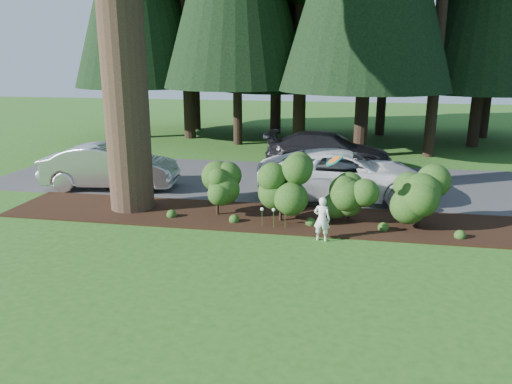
% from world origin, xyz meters
% --- Properties ---
extents(ground, '(80.00, 80.00, 0.00)m').
position_xyz_m(ground, '(0.00, 0.00, 0.00)').
color(ground, '#225217').
rests_on(ground, ground).
extents(mulch_bed, '(16.00, 2.50, 0.05)m').
position_xyz_m(mulch_bed, '(0.00, 3.25, 0.03)').
color(mulch_bed, black).
rests_on(mulch_bed, ground).
extents(driveway, '(22.00, 6.00, 0.03)m').
position_xyz_m(driveway, '(0.00, 7.50, 0.01)').
color(driveway, '#38383A').
rests_on(driveway, ground).
extents(shrub_row, '(6.53, 1.60, 1.61)m').
position_xyz_m(shrub_row, '(0.77, 3.14, 0.81)').
color(shrub_row, '#1F4013').
rests_on(shrub_row, ground).
extents(lily_cluster, '(0.69, 0.09, 0.57)m').
position_xyz_m(lily_cluster, '(-0.30, 2.40, 0.50)').
color(lily_cluster, '#1F4013').
rests_on(lily_cluster, ground).
extents(car_silver_wagon, '(4.57, 2.08, 1.45)m').
position_xyz_m(car_silver_wagon, '(-6.26, 5.41, 0.76)').
color(car_silver_wagon, '#B3B3B8').
rests_on(car_silver_wagon, driveway).
extents(car_white_suv, '(5.51, 2.85, 1.49)m').
position_xyz_m(car_white_suv, '(1.40, 5.63, 0.77)').
color(car_white_suv, white).
rests_on(car_white_suv, driveway).
extents(car_dark_suv, '(5.00, 2.31, 1.42)m').
position_xyz_m(car_dark_suv, '(0.73, 9.80, 0.74)').
color(car_dark_suv, black).
rests_on(car_dark_suv, driveway).
extents(child, '(0.43, 0.32, 1.09)m').
position_xyz_m(child, '(0.96, 1.80, 0.55)').
color(child, white).
rests_on(child, ground).
extents(frisbee, '(0.42, 0.44, 0.28)m').
position_xyz_m(frisbee, '(1.20, 1.86, 1.98)').
color(frisbee, '#157866').
rests_on(frisbee, ground).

